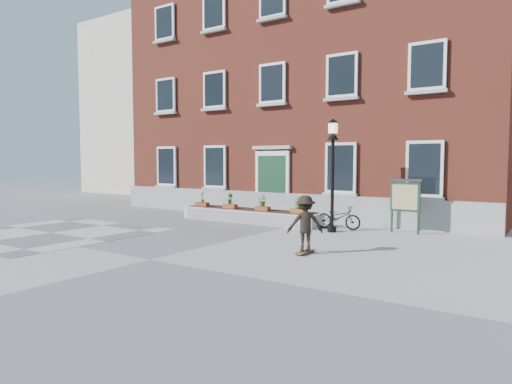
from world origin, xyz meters
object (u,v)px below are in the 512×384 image
Objects in this scene: lamp_post at (333,159)px; notice_board at (405,197)px; bicycle at (338,217)px; skateboarder at (305,224)px.

lamp_post reaches higher than notice_board.
bicycle is 2.23m from lamp_post.
bicycle is 1.05× the size of skateboarder.
bicycle is 0.88× the size of notice_board.
lamp_post is at bearing -152.21° from notice_board.
notice_board is 1.19× the size of skateboarder.
bicycle is at bearing 103.34° from skateboarder.
lamp_post is 4.31m from skateboarder.
skateboarder is (-1.19, -4.97, -0.45)m from notice_board.
bicycle is 0.42× the size of lamp_post.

